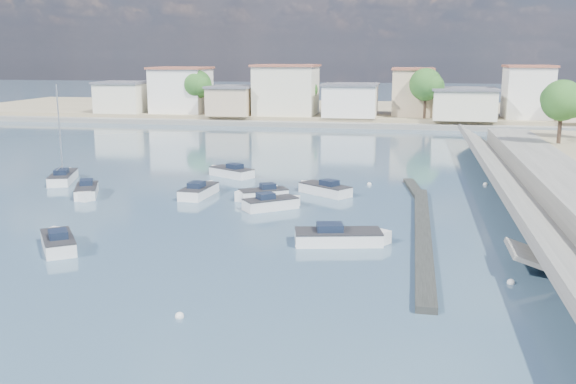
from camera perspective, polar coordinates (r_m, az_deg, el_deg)
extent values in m
plane|color=#334F67|center=(71.60, 5.96, 2.93)|extent=(400.00, 400.00, 0.00)
cube|color=slate|center=(45.42, 20.93, -1.99)|extent=(4.17, 90.00, 2.86)
cube|color=slate|center=(37.01, 22.98, -6.07)|extent=(5.31, 3.50, 1.94)
cube|color=black|center=(41.97, 11.89, -3.58)|extent=(1.00, 26.00, 0.35)
cube|color=black|center=(55.58, 11.19, 0.26)|extent=(2.00, 8.05, 0.30)
cube|color=gray|center=(123.05, 8.12, 7.02)|extent=(160.00, 40.00, 1.40)
cube|color=slate|center=(102.21, 7.51, 5.86)|extent=(160.00, 2.50, 0.80)
cube|color=#EBE4C5|center=(117.83, -14.38, 8.11)|extent=(8.00, 8.00, 5.00)
cube|color=#595960|center=(117.70, -14.45, 9.41)|extent=(8.48, 8.48, 0.35)
cube|color=white|center=(115.75, -9.45, 8.88)|extent=(9.00, 9.00, 7.50)
cube|color=#99513D|center=(115.61, -9.52, 10.82)|extent=(9.54, 9.54, 0.35)
cube|color=#CDB28D|center=(109.90, -5.02, 8.05)|extent=(7.00, 8.00, 4.50)
cube|color=#595960|center=(109.75, -5.05, 9.31)|extent=(7.42, 8.48, 0.35)
cube|color=#EBE4C5|center=(109.64, -0.17, 9.00)|extent=(10.00, 9.00, 8.00)
cube|color=#99513D|center=(109.49, -0.17, 11.18)|extent=(10.60, 9.54, 0.35)
cube|color=white|center=(107.17, 5.57, 8.07)|extent=(8.50, 8.50, 5.00)
cube|color=#595960|center=(107.02, 5.60, 9.50)|extent=(9.01, 9.01, 0.35)
cube|color=#CDB28D|center=(109.62, 11.00, 8.65)|extent=(6.50, 7.50, 7.50)
cube|color=#99513D|center=(109.47, 11.09, 10.70)|extent=(6.89, 7.95, 0.35)
cube|color=#EBE4C5|center=(106.03, 15.33, 7.52)|extent=(9.50, 9.00, 4.50)
cube|color=#595960|center=(105.88, 15.40, 8.83)|extent=(10.07, 9.54, 0.35)
cube|color=white|center=(110.09, 20.51, 8.26)|extent=(7.00, 8.00, 8.00)
cube|color=#99513D|center=(109.94, 20.67, 10.43)|extent=(7.42, 8.48, 0.35)
cylinder|color=#38281E|center=(111.72, -8.01, 7.75)|extent=(0.44, 0.44, 3.38)
sphere|color=#24521B|center=(111.53, -8.06, 9.46)|extent=(4.80, 4.80, 4.80)
sphere|color=#24521B|center=(110.68, -7.71, 9.34)|extent=(3.60, 3.60, 3.60)
sphere|color=#24521B|center=(112.19, -8.35, 9.55)|extent=(3.30, 3.30, 3.30)
cylinder|color=#38281E|center=(110.25, 1.48, 7.69)|extent=(0.44, 0.44, 2.93)
sphere|color=#24521B|center=(110.07, 1.49, 9.19)|extent=(4.16, 4.16, 4.16)
sphere|color=#24521B|center=(109.44, 1.85, 9.07)|extent=(3.12, 3.12, 3.12)
sphere|color=#24521B|center=(110.55, 1.19, 9.27)|extent=(2.86, 2.86, 2.86)
cylinder|color=#38281E|center=(104.78, 12.06, 7.39)|extent=(0.44, 0.44, 3.60)
sphere|color=#24521B|center=(104.56, 12.14, 9.33)|extent=(5.12, 5.12, 5.12)
sphere|color=#24521B|center=(103.96, 12.68, 9.16)|extent=(3.84, 3.84, 3.84)
sphere|color=#24521B|center=(105.02, 11.70, 9.45)|extent=(3.52, 3.52, 3.52)
cylinder|color=#38281E|center=(109.26, 20.50, 6.96)|extent=(0.44, 0.44, 3.15)
sphere|color=#24521B|center=(109.07, 20.62, 8.58)|extent=(4.48, 4.48, 4.48)
sphere|color=#24521B|center=(108.67, 21.10, 8.43)|extent=(3.36, 3.36, 3.36)
sphere|color=#24521B|center=(109.36, 20.23, 8.69)|extent=(3.08, 3.08, 3.08)
cylinder|color=#38281E|center=(76.56, 22.99, 5.18)|extent=(0.44, 0.44, 3.15)
sphere|color=#24521B|center=(76.30, 23.19, 7.50)|extent=(4.48, 4.48, 4.48)
sphere|color=#24521B|center=(75.95, 23.88, 7.27)|extent=(3.36, 3.36, 3.36)
sphere|color=#24521B|center=(76.56, 22.62, 7.66)|extent=(3.08, 3.08, 3.08)
cube|color=white|center=(40.54, -19.74, -4.42)|extent=(3.81, 4.42, 1.00)
cube|color=white|center=(42.29, -19.96, -3.76)|extent=(1.35, 1.35, 1.00)
cube|color=#262628|center=(40.40, -19.79, -3.74)|extent=(3.84, 4.44, 0.08)
cube|color=#151E31|center=(39.93, -19.76, -3.56)|extent=(1.58, 1.64, 0.48)
cube|color=white|center=(48.02, -1.56, -1.18)|extent=(4.17, 3.76, 1.00)
cube|color=white|center=(48.77, 0.26, -0.97)|extent=(1.28, 1.28, 1.00)
cube|color=#262628|center=(47.91, -1.56, -0.60)|extent=(4.19, 3.79, 0.08)
cube|color=#151E31|center=(47.69, -2.00, -0.37)|extent=(1.57, 1.54, 0.48)
cube|color=white|center=(53.14, 3.33, 0.10)|extent=(4.70, 4.03, 1.00)
cube|color=white|center=(54.46, 1.82, 0.41)|extent=(1.41, 1.41, 1.00)
cube|color=#262628|center=(53.04, 3.33, 0.63)|extent=(4.72, 4.06, 0.08)
cube|color=#151E31|center=(52.69, 3.70, 0.81)|extent=(1.73, 1.66, 0.48)
cube|color=white|center=(51.30, -2.20, -0.32)|extent=(4.04, 3.27, 1.00)
cube|color=white|center=(50.85, -3.93, -0.46)|extent=(1.33, 1.33, 1.00)
cube|color=#262628|center=(51.20, -2.21, 0.22)|extent=(4.06, 3.29, 0.08)
cube|color=#151E31|center=(51.26, -1.80, 0.52)|extent=(1.47, 1.41, 0.48)
cube|color=white|center=(52.85, -7.93, -0.06)|extent=(2.13, 4.64, 1.00)
cube|color=white|center=(54.60, -7.13, 0.35)|extent=(1.78, 1.78, 1.00)
cube|color=#262628|center=(52.75, -7.94, 0.47)|extent=(2.17, 4.64, 0.08)
cube|color=#151E31|center=(52.30, -8.14, 0.63)|extent=(1.21, 1.44, 0.48)
cube|color=white|center=(61.13, -5.03, 1.66)|extent=(4.71, 3.75, 1.00)
cube|color=white|center=(62.49, -6.23, 1.86)|extent=(1.53, 1.53, 1.00)
cube|color=#262628|center=(61.05, -5.03, 2.12)|extent=(4.73, 3.78, 0.08)
cube|color=#151E31|center=(60.69, -4.75, 2.30)|extent=(1.70, 1.62, 0.48)
cube|color=white|center=(55.12, -17.46, -0.01)|extent=(3.24, 4.60, 1.00)
cube|color=white|center=(53.31, -17.60, -0.42)|extent=(1.49, 1.49, 1.00)
cube|color=#262628|center=(55.03, -17.49, 0.50)|extent=(3.26, 4.62, 0.08)
cube|color=#151E31|center=(55.40, -17.48, 0.83)|extent=(1.45, 1.59, 0.48)
cube|color=white|center=(39.42, 4.48, -4.19)|extent=(5.57, 3.14, 1.00)
cube|color=white|center=(39.71, 7.73, -4.14)|extent=(2.01, 2.01, 1.00)
cube|color=#262628|center=(39.28, 4.50, -3.49)|extent=(5.58, 3.18, 0.08)
cube|color=#151E31|center=(39.16, 3.74, -3.16)|extent=(1.81, 1.58, 0.48)
cube|color=white|center=(61.76, -19.36, 1.12)|extent=(3.41, 5.61, 1.00)
cube|color=white|center=(64.02, -18.96, 1.52)|extent=(1.68, 1.68, 1.00)
cube|color=#262628|center=(61.67, -19.39, 1.58)|extent=(3.44, 5.62, 0.08)
cube|color=#151E31|center=(61.12, -19.50, 1.71)|extent=(1.56, 1.87, 0.48)
cylinder|color=silver|center=(61.12, -19.65, 5.27)|extent=(0.12, 0.12, 8.00)
cylinder|color=silver|center=(60.40, -19.65, 2.03)|extent=(0.85, 2.30, 0.08)
sphere|color=white|center=(34.59, 19.21, -7.63)|extent=(0.40, 0.40, 0.40)
sphere|color=white|center=(38.73, 0.93, -4.83)|extent=(0.40, 0.40, 0.40)
sphere|color=white|center=(29.14, -9.62, -10.85)|extent=(0.40, 0.40, 0.40)
sphere|color=white|center=(57.41, 7.24, 0.67)|extent=(0.40, 0.40, 0.40)
sphere|color=white|center=(55.70, -1.08, 0.42)|extent=(0.40, 0.40, 0.40)
sphere|color=white|center=(59.57, 17.14, 0.64)|extent=(0.40, 0.40, 0.40)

